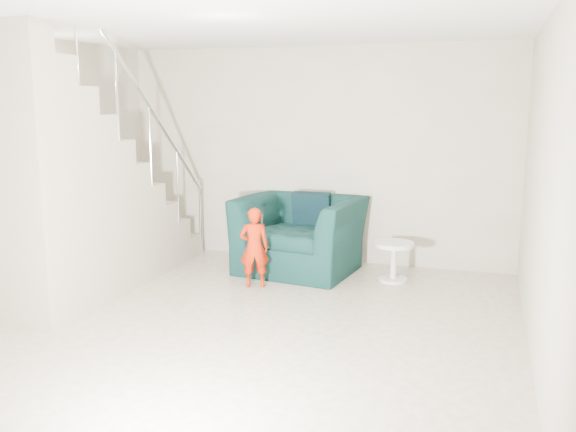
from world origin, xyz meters
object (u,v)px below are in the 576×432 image
Objects in this scene: toddler at (254,247)px; side_table at (394,255)px; staircase at (73,206)px; armchair at (300,234)px.

side_table is at bearing -175.75° from toddler.
side_table is at bearing 25.52° from staircase.
toddler reaches higher than side_table.
staircase is (-1.71, -0.80, 0.50)m from toddler.
armchair is 0.85m from toddler.
armchair is at bearing -130.73° from toddler.
armchair and toddler have the same top height.
toddler is 0.25× the size of staircase.
armchair is 1.16m from side_table.
armchair is 2.60m from staircase.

